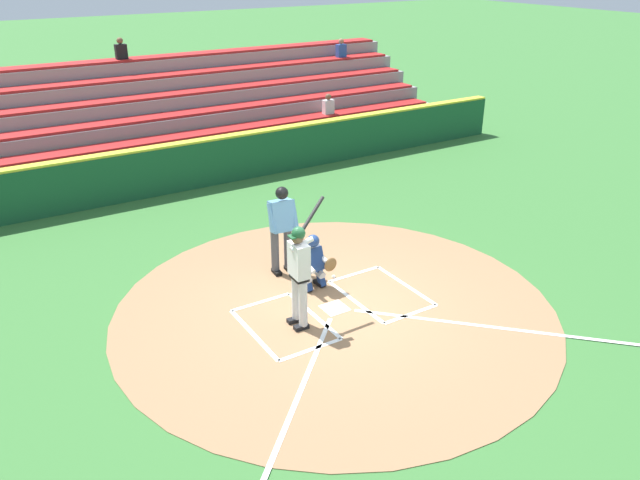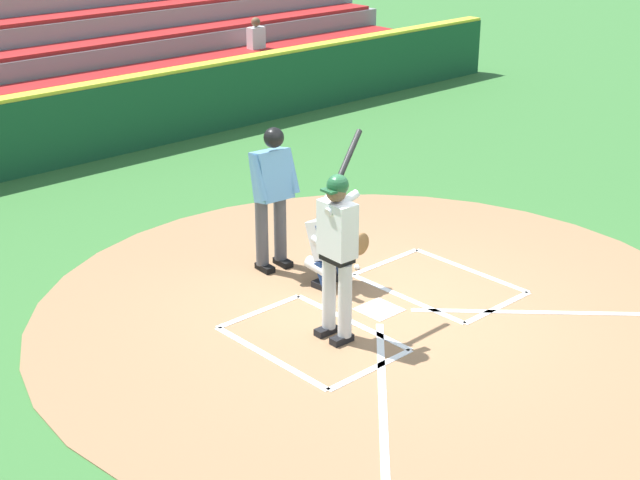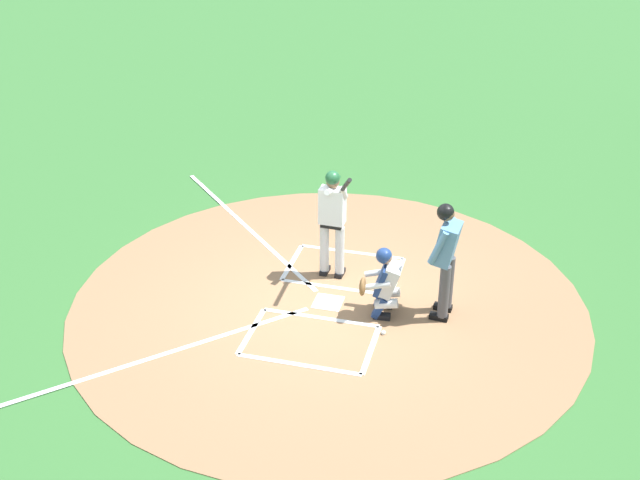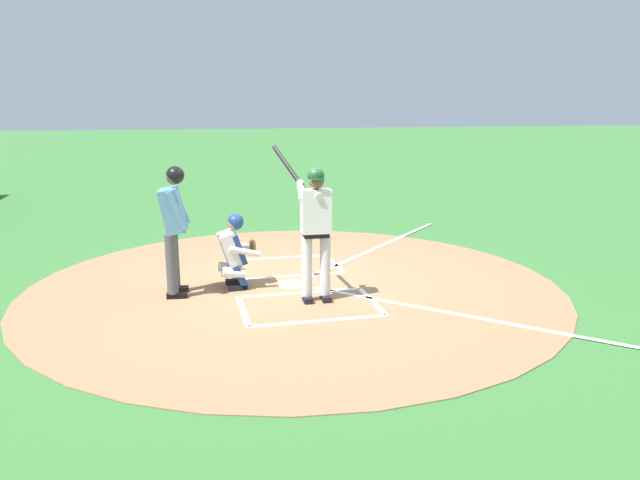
# 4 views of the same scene
# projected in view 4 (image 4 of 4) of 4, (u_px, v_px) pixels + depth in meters

# --- Properties ---
(ground_plane) EXTENTS (120.00, 120.00, 0.00)m
(ground_plane) POSITION_uv_depth(u_px,v_px,m) (295.00, 285.00, 9.20)
(ground_plane) COLOR #387033
(dirt_circle) EXTENTS (8.00, 8.00, 0.01)m
(dirt_circle) POSITION_uv_depth(u_px,v_px,m) (295.00, 285.00, 9.20)
(dirt_circle) COLOR #99704C
(dirt_circle) RESTS_ON ground
(home_plate_and_chalk) EXTENTS (7.93, 4.91, 0.01)m
(home_plate_and_chalk) POSITION_uv_depth(u_px,v_px,m) (350.00, 280.00, 9.39)
(home_plate_and_chalk) COLOR white
(home_plate_and_chalk) RESTS_ON dirt_circle
(batter) EXTENTS (0.95, 0.68, 2.13)m
(batter) POSITION_uv_depth(u_px,v_px,m) (315.00, 224.00, 8.22)
(batter) COLOR silver
(batter) RESTS_ON ground
(catcher) EXTENTS (0.62, 0.61, 1.13)m
(catcher) POSITION_uv_depth(u_px,v_px,m) (235.00, 249.00, 8.94)
(catcher) COLOR black
(catcher) RESTS_ON ground
(plate_umpire) EXTENTS (0.60, 0.45, 1.86)m
(plate_umpire) POSITION_uv_depth(u_px,v_px,m) (174.00, 222.00, 8.45)
(plate_umpire) COLOR #4C4C51
(plate_umpire) RESTS_ON ground
(baseball) EXTENTS (0.07, 0.07, 0.07)m
(baseball) POSITION_uv_depth(u_px,v_px,m) (226.00, 276.00, 9.56)
(baseball) COLOR white
(baseball) RESTS_ON ground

